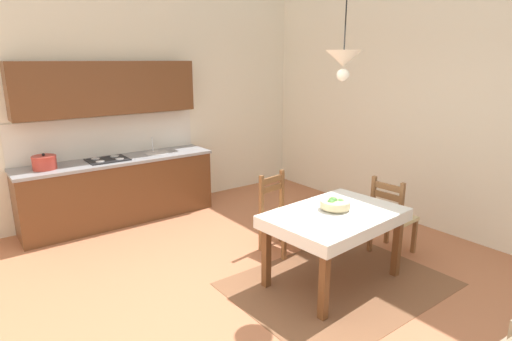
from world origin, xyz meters
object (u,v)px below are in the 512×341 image
Objects in this scene: dining_chair_kitchen_side at (280,215)px; kitchen_cabinetry at (116,161)px; fruit_bowl at (335,204)px; dining_chair_window_side at (392,218)px; dining_table at (335,224)px; pendant_lamp at (344,60)px.

kitchen_cabinetry is at bearing 119.48° from dining_chair_kitchen_side.
dining_chair_window_side is at bearing -0.85° from fruit_bowl.
kitchen_cabinetry reaches higher than dining_chair_kitchen_side.
dining_chair_window_side is at bearing -53.97° from kitchen_cabinetry.
dining_chair_kitchen_side reaches higher than fruit_bowl.
dining_chair_window_side is 1.04m from fruit_bowl.
dining_chair_window_side is (2.16, -2.97, -0.41)m from kitchen_cabinetry.
dining_table is at bearing -93.22° from dining_chair_kitchen_side.
pendant_lamp is at bearing -173.19° from dining_chair_window_side.
dining_chair_kitchen_side and dining_chair_window_side have the same top height.
pendant_lamp reaches higher than kitchen_cabinetry.
dining_table is 0.20m from fruit_bowl.
kitchen_cabinetry is 2.46m from dining_chair_kitchen_side.
dining_chair_window_side is at bearing 2.18° from dining_table.
kitchen_cabinetry is at bearing 111.93° from fruit_bowl.
pendant_lamp reaches higher than fruit_bowl.
pendant_lamp is at bearing -135.20° from fruit_bowl.
dining_chair_kitchen_side is at bearing 86.78° from dining_table.
fruit_bowl is (-0.00, -0.85, 0.37)m from dining_chair_kitchen_side.
pendant_lamp reaches higher than dining_chair_window_side.
dining_chair_window_side reaches higher than fruit_bowl.
pendant_lamp is (-0.10, -0.09, 1.59)m from dining_table.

